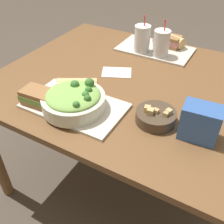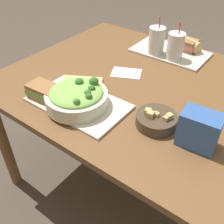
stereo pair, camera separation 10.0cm
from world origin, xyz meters
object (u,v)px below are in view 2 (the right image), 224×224
object	(u,v)px
drink_cup_dark	(156,41)
baguette_near	(84,83)
salad_bowl	(77,97)
drink_cup_red	(175,47)
napkin_folded	(126,73)
soup_bowl	(156,120)
baguette_far	(188,44)
sandwich_far	(184,44)
chip_bag	(199,130)
sandwich_near	(45,92)

from	to	relation	value
drink_cup_dark	baguette_near	bearing A→B (deg)	-97.78
salad_bowl	drink_cup_red	bearing A→B (deg)	78.31
salad_bowl	napkin_folded	xyz separation A→B (m)	(0.00, 0.36, -0.05)
salad_bowl	drink_cup_red	world-z (taller)	drink_cup_red
soup_bowl	baguette_far	world-z (taller)	baguette_far
napkin_folded	sandwich_far	bearing A→B (deg)	73.99
chip_bag	salad_bowl	bearing A→B (deg)	-174.27
baguette_far	soup_bowl	bearing A→B (deg)	-146.49
soup_bowl	sandwich_near	bearing A→B (deg)	-162.65
baguette_near	drink_cup_dark	world-z (taller)	drink_cup_dark
baguette_far	drink_cup_red	xyz separation A→B (m)	(-0.01, -0.16, 0.03)
soup_bowl	chip_bag	xyz separation A→B (m)	(0.16, -0.01, 0.04)
salad_bowl	napkin_folded	world-z (taller)	salad_bowl
sandwich_near	drink_cup_red	bearing A→B (deg)	64.01
sandwich_near	baguette_near	world-z (taller)	same
drink_cup_dark	napkin_folded	distance (m)	0.28
salad_bowl	soup_bowl	world-z (taller)	salad_bowl
baguette_far	chip_bag	world-z (taller)	chip_bag
soup_bowl	baguette_near	bearing A→B (deg)	178.82
napkin_folded	salad_bowl	bearing A→B (deg)	-90.37
baguette_near	salad_bowl	bearing A→B (deg)	178.54
sandwich_near	sandwich_far	size ratio (longest dim) A/B	0.96
chip_bag	baguette_far	bearing A→B (deg)	111.44
sandwich_far	napkin_folded	bearing A→B (deg)	-101.86
salad_bowl	baguette_near	distance (m)	0.12
baguette_near	baguette_far	bearing A→B (deg)	-45.30
salad_bowl	sandwich_near	world-z (taller)	salad_bowl
soup_bowl	baguette_far	size ratio (longest dim) A/B	0.90
baguette_far	napkin_folded	size ratio (longest dim) A/B	0.99
chip_bag	napkin_folded	xyz separation A→B (m)	(-0.48, 0.27, -0.07)
sandwich_far	drink_cup_red	size ratio (longest dim) A/B	0.79
drink_cup_dark	baguette_far	bearing A→B (deg)	52.14
salad_bowl	drink_cup_dark	xyz separation A→B (m)	(0.02, 0.63, 0.03)
soup_bowl	chip_bag	distance (m)	0.17
soup_bowl	baguette_far	distance (m)	0.71
sandwich_far	chip_bag	size ratio (longest dim) A/B	1.14
drink_cup_red	baguette_far	bearing A→B (deg)	87.00
baguette_far	napkin_folded	xyz separation A→B (m)	(-0.14, -0.43, -0.04)
salad_bowl	soup_bowl	size ratio (longest dim) A/B	1.64
baguette_far	napkin_folded	bearing A→B (deg)	-178.77
sandwich_far	salad_bowl	bearing A→B (deg)	-94.74
napkin_folded	sandwich_near	bearing A→B (deg)	-109.85
baguette_near	sandwich_far	world-z (taller)	same
soup_bowl	napkin_folded	xyz separation A→B (m)	(-0.31, 0.26, -0.02)
sandwich_near	baguette_near	distance (m)	0.17
baguette_near	sandwich_far	bearing A→B (deg)	-44.24
baguette_far	salad_bowl	bearing A→B (deg)	-171.11
soup_bowl	sandwich_far	size ratio (longest dim) A/B	0.98
drink_cup_red	napkin_folded	size ratio (longest dim) A/B	1.14
drink_cup_dark	napkin_folded	size ratio (longest dim) A/B	1.17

